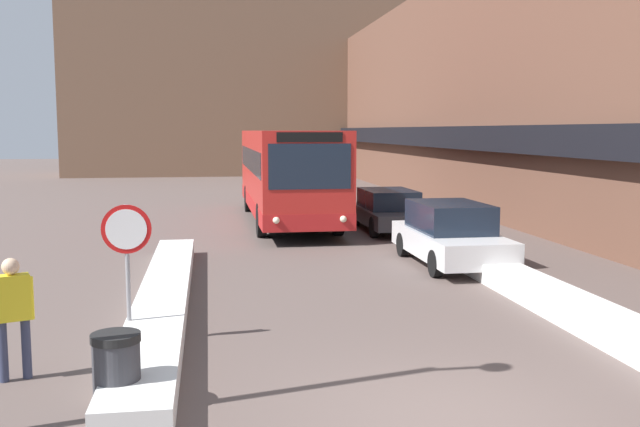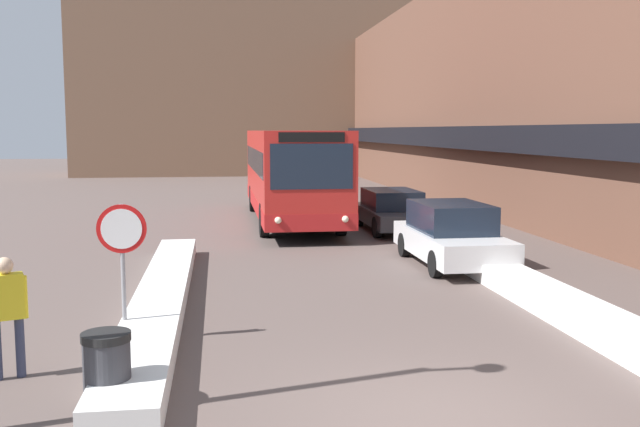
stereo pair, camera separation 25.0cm
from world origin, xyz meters
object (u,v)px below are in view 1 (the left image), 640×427
Objects in this scene: city_bus at (287,173)px; pedestrian at (13,307)px; parked_car_front at (450,234)px; trash_bin at (117,372)px; parked_car_back at (389,210)px; stop_sign at (127,244)px.

city_bus reaches higher than pedestrian.
pedestrian reaches higher than parked_car_front.
trash_bin is (-7.05, -8.35, -0.29)m from parked_car_front.
parked_car_back is 4.80× the size of trash_bin.
parked_car_back is (0.00, 6.13, -0.07)m from parked_car_front.
pedestrian is at bearing -108.81° from city_bus.
trash_bin is at bearing -87.04° from stop_sign.
parked_car_back reaches higher than trash_bin.
trash_bin is (-7.05, -14.48, -0.22)m from parked_car_back.
parked_car_back is 13.83m from stop_sign.
parked_car_back is at bearing 90.00° from parked_car_front.
parked_car_back is at bearing 64.04° from trash_bin.
city_bus is at bearing 137.20° from parked_car_back.
pedestrian is (-8.54, -7.04, 0.23)m from parked_car_front.
pedestrian is at bearing -122.95° from parked_car_back.
pedestrian is 1.75× the size of trash_bin.
pedestrian is at bearing 138.58° from trash_bin.
city_bus is at bearing 74.31° from stop_sign.
parked_car_front is at bearing 49.83° from trash_bin.
parked_car_front reaches higher than parked_car_back.
stop_sign reaches higher than trash_bin.
city_bus is at bearing 77.09° from trash_bin.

